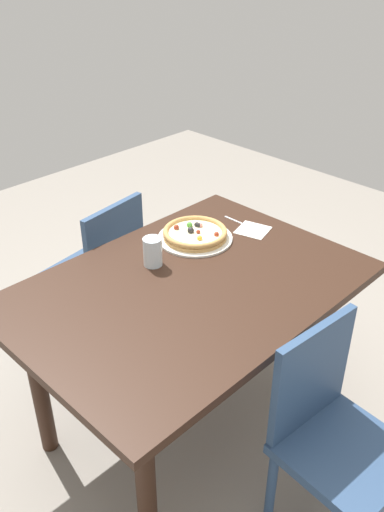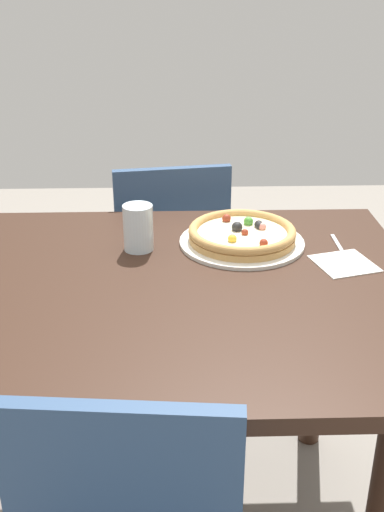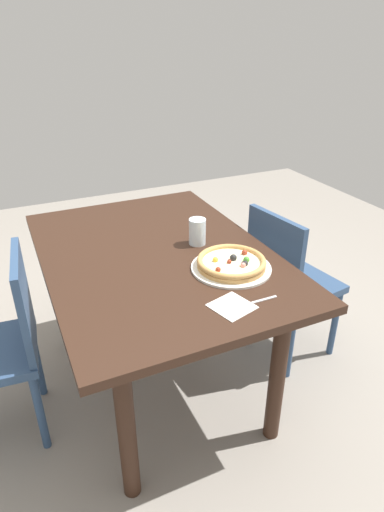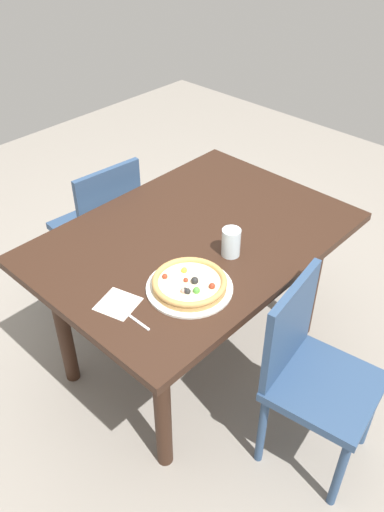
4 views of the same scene
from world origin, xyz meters
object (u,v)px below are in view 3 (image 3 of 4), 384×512
dining_table (157,272)px  plate (231,268)px  chair_far (2,343)px  chair_near (287,280)px  drinking_glass (197,232)px  napkin (232,306)px  fork (254,302)px  pizza (231,262)px

dining_table → plate: bearing=-139.8°
plate → chair_far: bearing=73.3°
chair_near → drinking_glass: drinking_glass is taller
chair_far → drinking_glass: bearing=-85.1°
chair_near → drinking_glass: (0.07, 0.50, 0.35)m
chair_near → drinking_glass: size_ratio=7.08×
drinking_glass → napkin: (-0.53, 0.11, -0.06)m
chair_far → fork: bearing=-116.1°
dining_table → fork: bearing=-160.8°
pizza → napkin: size_ratio=2.08×
plate → fork: bearing=169.6°
plate → pizza: size_ratio=1.17×
chair_near → drinking_glass: 0.61m
plate → napkin: 0.28m
pizza → napkin: bearing=151.3°
dining_table → fork: (-0.54, -0.19, 0.10)m
plate → chair_near: bearing=-66.6°
pizza → drinking_glass: (0.28, 0.03, 0.03)m
fork → napkin: (0.01, 0.09, -0.00)m
fork → napkin: size_ratio=1.18×
chair_far → napkin: size_ratio=6.27×
chair_near → plate: size_ratio=2.58×
fork → pizza: bearing=-100.6°
dining_table → fork: size_ratio=8.48×
plate → fork: plate is taller
chair_far → plate: 1.03m
drinking_glass → napkin: bearing=168.3°
pizza → chair_near: bearing=-66.5°
plate → pizza: 0.03m
chair_far → napkin: (-0.53, -0.81, 0.29)m
plate → drinking_glass: 0.28m
dining_table → drinking_glass: drinking_glass is taller
chair_far → fork: (-0.54, -0.89, 0.29)m
drinking_glass → napkin: drinking_glass is taller
chair_near → fork: size_ratio=5.32×
fork → drinking_glass: bearing=-92.4°
dining_table → pizza: bearing=-139.8°
drinking_glass → dining_table: bearing=89.7°
plate → drinking_glass: drinking_glass is taller
napkin → fork: bearing=-98.1°
plate → dining_table: bearing=40.2°
chair_far → pizza: bearing=-101.5°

